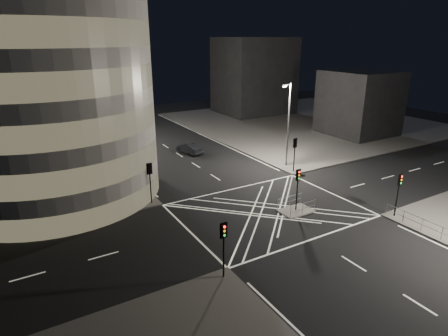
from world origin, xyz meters
TOP-DOWN VIEW (x-y plane):
  - ground at (0.00, 0.00)m, footprint 120.00×120.00m
  - sidewalk_far_right at (29.00, 27.00)m, footprint 42.00×42.00m
  - central_island at (2.00, -1.50)m, footprint 3.00×2.00m
  - building_right_far at (26.00, 40.00)m, footprint 14.00×12.00m
  - building_right_near at (30.00, 16.00)m, footprint 10.00×10.00m
  - building_far_end at (-4.00, 58.00)m, footprint 18.00×8.00m
  - tree_a at (-10.50, 9.00)m, footprint 3.98×3.98m
  - tree_b at (-10.50, 15.00)m, footprint 4.87×4.87m
  - tree_c at (-10.50, 21.00)m, footprint 3.66×3.66m
  - tree_d at (-10.50, 27.00)m, footprint 4.92×4.92m
  - tree_e at (-10.50, 33.00)m, footprint 4.05×4.05m
  - traffic_signal_fl at (-8.80, 6.80)m, footprint 0.55×0.22m
  - traffic_signal_nl at (-8.80, -6.80)m, footprint 0.55×0.22m
  - traffic_signal_fr at (8.80, 6.80)m, footprint 0.55×0.22m
  - traffic_signal_nr at (8.80, -6.80)m, footprint 0.55×0.22m
  - traffic_signal_island at (2.00, -1.50)m, footprint 0.55×0.22m
  - street_lamp_left_near at (-9.44, 12.00)m, footprint 1.25×0.25m
  - street_lamp_left_far at (-9.44, 30.00)m, footprint 1.25×0.25m
  - street_lamp_right_far at (9.44, 9.00)m, footprint 1.25×0.25m
  - railing_island_south at (2.00, -2.40)m, footprint 2.80×0.06m
  - railing_island_north at (2.00, -0.60)m, footprint 2.80×0.06m
  - sedan at (1.50, 19.92)m, footprint 2.46×4.53m

SIDE VIEW (x-z plane):
  - ground at x=0.00m, z-range 0.00..0.00m
  - sidewalk_far_right at x=29.00m, z-range 0.00..0.15m
  - central_island at x=2.00m, z-range 0.00..0.15m
  - railing_island_south at x=2.00m, z-range 0.15..1.25m
  - railing_island_north at x=2.00m, z-range 0.15..1.25m
  - sedan at x=1.50m, z-range 0.00..1.41m
  - traffic_signal_fl at x=-8.80m, z-range 0.91..4.91m
  - traffic_signal_nl at x=-8.80m, z-range 0.91..4.91m
  - traffic_signal_fr at x=8.80m, z-range 0.91..4.91m
  - traffic_signal_nr at x=8.80m, z-range 0.91..4.91m
  - traffic_signal_island at x=2.00m, z-range 0.91..4.91m
  - tree_a at x=-10.50m, z-range 1.06..7.48m
  - tree_e at x=-10.50m, z-range 1.25..8.15m
  - tree_b at x=-10.50m, z-range 1.16..8.81m
  - tree_c at x=-10.50m, z-range 1.51..8.49m
  - building_right_near at x=30.00m, z-range 0.15..10.15m
  - street_lamp_left_near at x=-9.44m, z-range 0.54..10.54m
  - street_lamp_left_far at x=-9.44m, z-range 0.54..10.54m
  - street_lamp_right_far at x=9.44m, z-range 0.54..10.54m
  - tree_d at x=-10.50m, z-range 1.46..9.75m
  - building_right_far at x=26.00m, z-range 0.15..15.15m
  - building_far_end at x=-4.00m, z-range 0.00..18.00m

